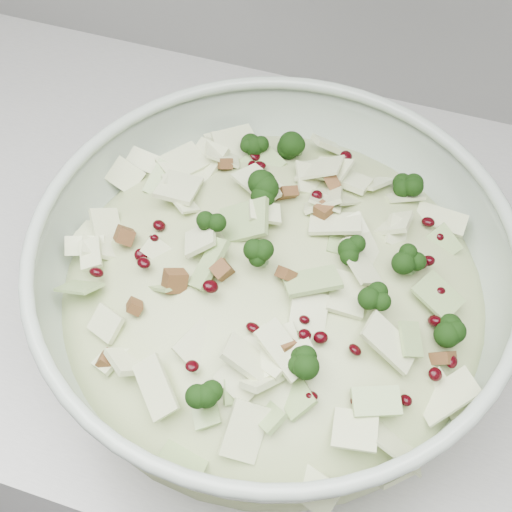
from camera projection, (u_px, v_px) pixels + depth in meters
The scene contains 3 objects.
counter at pixel (237, 413), 1.12m from camera, with size 3.60×0.60×0.90m, color silver.
mixing_bowl at pixel (273, 295), 0.61m from camera, with size 0.40×0.40×0.16m.
salad at pixel (273, 278), 0.59m from camera, with size 0.38×0.38×0.16m.
Camera 1 is at (0.17, 1.28, 1.50)m, focal length 50.00 mm.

